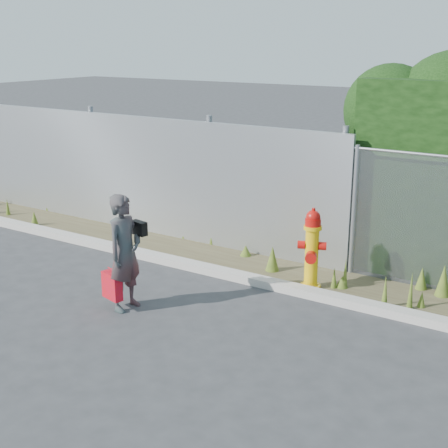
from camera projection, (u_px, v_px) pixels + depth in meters
ground at (185, 328)px, 7.99m from camera, size 80.00×80.00×0.00m
curb at (255, 280)px, 9.43m from camera, size 16.00×0.22×0.12m
weed_strip at (333, 276)px, 9.42m from camera, size 16.00×1.27×0.54m
corrugated_fence at (139, 174)px, 11.78m from camera, size 8.50×0.21×2.30m
fire_hydrant at (312, 251)px, 9.08m from camera, size 0.42×0.37×1.24m
woman at (125, 253)px, 8.38m from camera, size 0.39×0.59×1.61m
red_tote_bag at (112, 286)px, 8.44m from camera, size 0.33×0.12×0.44m
black_shoulder_bag at (139, 228)px, 8.45m from camera, size 0.25×0.11×0.19m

